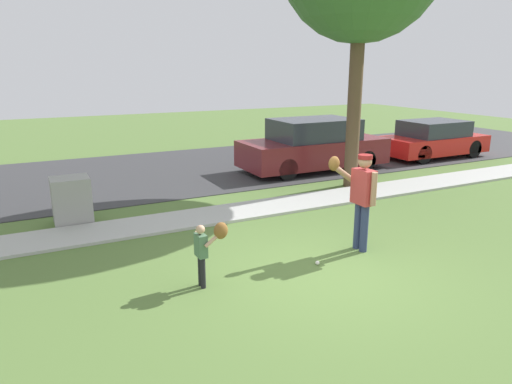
{
  "coord_description": "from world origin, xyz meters",
  "views": [
    {
      "loc": [
        -4.12,
        -5.6,
        3.24
      ],
      "look_at": [
        -0.43,
        1.75,
        1.0
      ],
      "focal_mm": 32.5,
      "sensor_mm": 36.0,
      "label": 1
    }
  ],
  "objects_px": {
    "baseball": "(317,263)",
    "parked_hatchback_red": "(433,140)",
    "person_adult": "(361,192)",
    "person_child": "(207,245)",
    "utility_cabinet": "(72,200)",
    "parked_suv_maroon": "(313,146)"
  },
  "relations": [
    {
      "from": "baseball",
      "to": "parked_hatchback_red",
      "type": "distance_m",
      "value": 11.01
    },
    {
      "from": "utility_cabinet",
      "to": "parked_suv_maroon",
      "type": "bearing_deg",
      "value": 15.55
    },
    {
      "from": "baseball",
      "to": "parked_suv_maroon",
      "type": "xyz_separation_m",
      "value": [
        4.02,
        6.25,
        0.75
      ]
    },
    {
      "from": "person_child",
      "to": "parked_hatchback_red",
      "type": "relative_size",
      "value": 0.26
    },
    {
      "from": "utility_cabinet",
      "to": "parked_suv_maroon",
      "type": "xyz_separation_m",
      "value": [
        7.46,
        2.08,
        0.29
      ]
    },
    {
      "from": "utility_cabinet",
      "to": "parked_hatchback_red",
      "type": "relative_size",
      "value": 0.25
    },
    {
      "from": "utility_cabinet",
      "to": "person_child",
      "type": "bearing_deg",
      "value": -69.81
    },
    {
      "from": "baseball",
      "to": "parked_hatchback_red",
      "type": "bearing_deg",
      "value": 33.84
    },
    {
      "from": "person_adult",
      "to": "baseball",
      "type": "height_order",
      "value": "person_adult"
    },
    {
      "from": "person_adult",
      "to": "person_child",
      "type": "bearing_deg",
      "value": 1.07
    },
    {
      "from": "parked_suv_maroon",
      "to": "parked_hatchback_red",
      "type": "relative_size",
      "value": 1.17
    },
    {
      "from": "parked_hatchback_red",
      "to": "person_child",
      "type": "bearing_deg",
      "value": 28.6
    },
    {
      "from": "person_child",
      "to": "baseball",
      "type": "height_order",
      "value": "person_child"
    },
    {
      "from": "person_adult",
      "to": "person_child",
      "type": "height_order",
      "value": "person_adult"
    },
    {
      "from": "person_child",
      "to": "utility_cabinet",
      "type": "distance_m",
      "value": 4.35
    },
    {
      "from": "person_adult",
      "to": "parked_hatchback_red",
      "type": "relative_size",
      "value": 0.44
    },
    {
      "from": "person_child",
      "to": "parked_suv_maroon",
      "type": "distance_m",
      "value": 8.57
    },
    {
      "from": "utility_cabinet",
      "to": "parked_suv_maroon",
      "type": "distance_m",
      "value": 7.75
    },
    {
      "from": "person_adult",
      "to": "person_child",
      "type": "relative_size",
      "value": 1.7
    },
    {
      "from": "person_child",
      "to": "baseball",
      "type": "relative_size",
      "value": 13.96
    },
    {
      "from": "utility_cabinet",
      "to": "parked_hatchback_red",
      "type": "xyz_separation_m",
      "value": [
        12.56,
        1.95,
        0.16
      ]
    },
    {
      "from": "parked_suv_maroon",
      "to": "parked_hatchback_red",
      "type": "distance_m",
      "value": 5.11
    }
  ]
}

